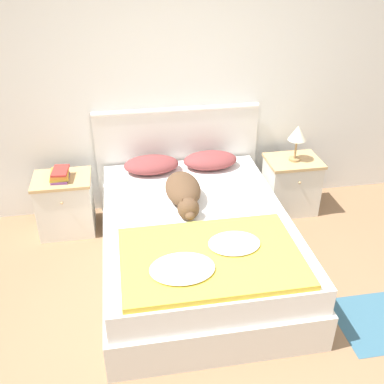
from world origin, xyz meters
TOP-DOWN VIEW (x-y plane):
  - ground_plane at (0.00, 0.00)m, footprint 16.00×16.00m
  - wall_back at (0.00, 2.13)m, footprint 9.00×0.06m
  - bed at (-0.13, 1.01)m, footprint 1.50×2.05m
  - headboard at (-0.13, 2.06)m, footprint 1.58×0.06m
  - nightstand_left at (-1.23, 1.77)m, footprint 0.52×0.41m
  - nightstand_right at (0.96, 1.77)m, footprint 0.52×0.41m
  - pillow_left at (-0.41, 1.82)m, footprint 0.51×0.32m
  - pillow_right at (0.15, 1.82)m, footprint 0.51×0.32m
  - quilt at (-0.14, 0.45)m, footprint 1.23×0.83m
  - dog at (-0.20, 1.24)m, footprint 0.29×0.73m
  - book_stack at (-1.23, 1.75)m, footprint 0.17×0.23m
  - table_lamp at (0.96, 1.76)m, footprint 0.17×0.17m

SIDE VIEW (x-z plane):
  - ground_plane at x=0.00m, z-range 0.00..0.00m
  - bed at x=-0.13m, z-range 0.00..0.52m
  - nightstand_left at x=-1.23m, z-range 0.00..0.56m
  - nightstand_right at x=0.96m, z-range 0.00..0.56m
  - headboard at x=-0.13m, z-range 0.02..1.07m
  - quilt at x=-0.14m, z-range 0.51..0.59m
  - pillow_left at x=-0.41m, z-range 0.52..0.67m
  - pillow_right at x=0.15m, z-range 0.52..0.67m
  - book_stack at x=-1.23m, z-range 0.56..0.65m
  - dog at x=-0.20m, z-range 0.52..0.72m
  - table_lamp at x=0.96m, z-range 0.65..1.00m
  - wall_back at x=0.00m, z-range 0.00..2.55m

